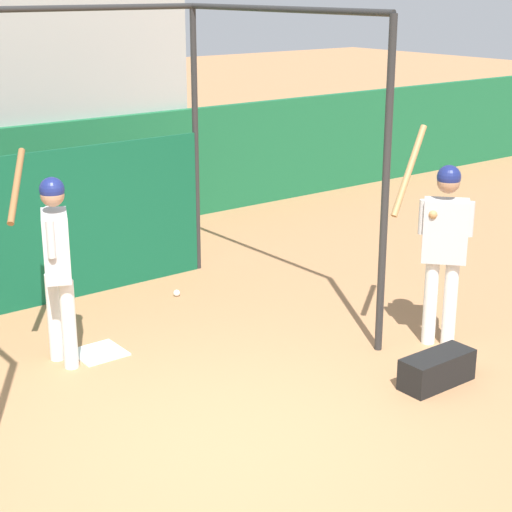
{
  "coord_description": "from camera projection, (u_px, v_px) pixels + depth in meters",
  "views": [
    {
      "loc": [
        -3.25,
        -4.69,
        3.32
      ],
      "look_at": [
        1.25,
        1.17,
        0.96
      ],
      "focal_mm": 60.0,
      "sensor_mm": 36.0,
      "label": 1
    }
  ],
  "objects": [
    {
      "name": "player_batter",
      "position": [
        56.0,
        254.0,
        7.51
      ],
      "size": [
        0.59,
        0.96,
        1.89
      ],
      "rotation": [
        0.0,
        0.0,
        1.16
      ],
      "color": "white",
      "rests_on": "ground"
    },
    {
      "name": "ground_plane",
      "position": [
        219.0,
        445.0,
        6.43
      ],
      "size": [
        60.0,
        60.0,
        0.0
      ],
      "primitive_type": "plane",
      "color": "#A8754C"
    },
    {
      "name": "baseball",
      "position": [
        177.0,
        293.0,
        9.49
      ],
      "size": [
        0.07,
        0.07,
        0.07
      ],
      "color": "white",
      "rests_on": "ground"
    },
    {
      "name": "equipment_bag",
      "position": [
        437.0,
        369.0,
        7.37
      ],
      "size": [
        0.7,
        0.28,
        0.28
      ],
      "color": "black",
      "rests_on": "ground"
    },
    {
      "name": "player_waiting",
      "position": [
        443.0,
        239.0,
        7.94
      ],
      "size": [
        0.73,
        0.62,
        2.07
      ],
      "rotation": [
        0.0,
        0.0,
        2.3
      ],
      "color": "white",
      "rests_on": "ground"
    },
    {
      "name": "batting_cage",
      "position": [
        60.0,
        195.0,
        8.58
      ],
      "size": [
        3.96,
        3.14,
        3.11
      ],
      "color": "#282828",
      "rests_on": "ground"
    },
    {
      "name": "home_plate",
      "position": [
        99.0,
        353.0,
        8.03
      ],
      "size": [
        0.44,
        0.44,
        0.02
      ],
      "color": "white",
      "rests_on": "ground"
    }
  ]
}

